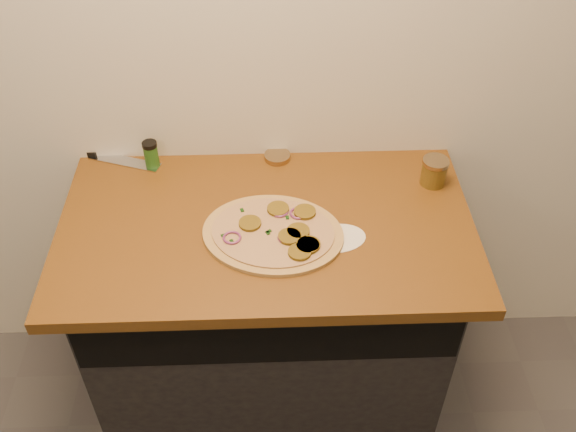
{
  "coord_description": "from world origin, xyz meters",
  "views": [
    {
      "loc": [
        0.01,
        0.06,
        2.16
      ],
      "look_at": [
        0.06,
        1.39,
        0.95
      ],
      "focal_mm": 40.0,
      "sensor_mm": 36.0,
      "label": 1
    }
  ],
  "objects_px": {
    "pizza": "(275,233)",
    "spice_shaker": "(151,155)",
    "salsa_jar": "(434,171)",
    "chefs_knife": "(101,156)"
  },
  "relations": [
    {
      "from": "pizza",
      "to": "spice_shaker",
      "type": "xyz_separation_m",
      "value": [
        -0.38,
        0.33,
        0.04
      ]
    },
    {
      "from": "chefs_knife",
      "to": "spice_shaker",
      "type": "bearing_deg",
      "value": -17.19
    },
    {
      "from": "pizza",
      "to": "spice_shaker",
      "type": "distance_m",
      "value": 0.51
    },
    {
      "from": "pizza",
      "to": "spice_shaker",
      "type": "bearing_deg",
      "value": 139.1
    },
    {
      "from": "salsa_jar",
      "to": "chefs_knife",
      "type": "bearing_deg",
      "value": 170.88
    },
    {
      "from": "chefs_knife",
      "to": "salsa_jar",
      "type": "height_order",
      "value": "salsa_jar"
    },
    {
      "from": "salsa_jar",
      "to": "spice_shaker",
      "type": "relative_size",
      "value": 0.95
    },
    {
      "from": "chefs_knife",
      "to": "salsa_jar",
      "type": "xyz_separation_m",
      "value": [
        1.05,
        -0.17,
        0.04
      ]
    },
    {
      "from": "chefs_knife",
      "to": "spice_shaker",
      "type": "relative_size",
      "value": 3.68
    },
    {
      "from": "salsa_jar",
      "to": "spice_shaker",
      "type": "bearing_deg",
      "value": 172.56
    }
  ]
}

